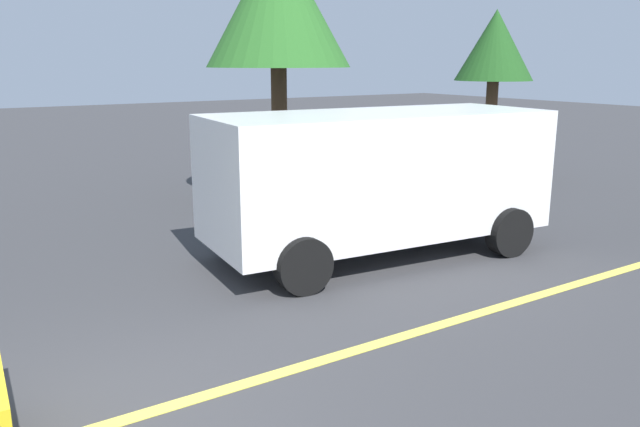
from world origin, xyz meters
TOP-DOWN VIEW (x-y plane):
  - lane_marking_centre at (3.00, 0.00)m, footprint 28.00×0.16m
  - white_van at (5.05, 2.56)m, footprint 5.37×2.66m
  - tree_left_verge at (5.87, 7.08)m, footprint 3.02×3.02m
  - tree_centre_verge at (11.49, 6.23)m, footprint 1.91×1.91m

SIDE VIEW (x-z plane):
  - lane_marking_centre at x=3.00m, z-range 0.00..0.01m
  - white_van at x=5.05m, z-range 0.17..2.37m
  - tree_centre_verge at x=11.49m, z-range 1.16..5.32m
  - tree_left_verge at x=5.87m, z-range 1.37..6.86m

